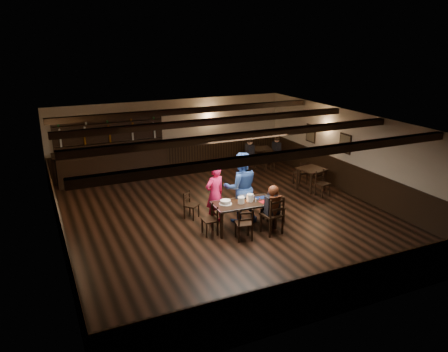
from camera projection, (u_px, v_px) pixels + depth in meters
name	position (u px, v px, depth m)	size (l,w,h in m)	color
ground	(227.00, 217.00, 12.51)	(10.00, 10.00, 0.00)	black
room_shell	(227.00, 158.00, 12.00)	(9.02, 10.02, 2.71)	#BAAE9A
dining_table	(244.00, 205.00, 11.59)	(1.70, 0.91, 0.75)	black
chair_near_left	(245.00, 222.00, 10.96)	(0.47, 0.46, 0.87)	black
chair_near_right	(274.00, 213.00, 11.27)	(0.54, 0.52, 1.03)	black
chair_end_left	(212.00, 217.00, 11.34)	(0.36, 0.38, 0.81)	black
chair_end_right	(274.00, 206.00, 12.02)	(0.44, 0.45, 0.82)	black
chair_far_pushed	(189.00, 203.00, 12.35)	(0.50, 0.50, 0.78)	black
woman_pink	(215.00, 194.00, 11.90)	(0.61, 0.40, 1.67)	#FF1C62
man_blue	(241.00, 187.00, 11.96)	(0.97, 0.75, 1.99)	navy
seated_person	(273.00, 203.00, 11.24)	(0.37, 0.56, 0.90)	black
cake	(225.00, 202.00, 11.45)	(0.34, 0.34, 0.11)	white
plate_stack_a	(241.00, 200.00, 11.49)	(0.18, 0.18, 0.17)	white
plate_stack_b	(250.00, 198.00, 11.61)	(0.17, 0.17, 0.21)	white
tea_light	(242.00, 200.00, 11.69)	(0.05, 0.05, 0.06)	#A5A8AD
salt_shaker	(256.00, 200.00, 11.58)	(0.04, 0.04, 0.10)	silver
pepper_shaker	(260.00, 199.00, 11.67)	(0.04, 0.04, 0.09)	#A5A8AD
drink_glass	(253.00, 197.00, 11.77)	(0.07, 0.07, 0.11)	silver
menu_red	(264.00, 201.00, 11.63)	(0.27, 0.19, 0.00)	maroon
menu_blue	(261.00, 197.00, 11.91)	(0.30, 0.21, 0.00)	navy
bar_counter	(113.00, 161.00, 15.45)	(4.01, 0.70, 2.20)	black
back_table_a	(312.00, 171.00, 14.50)	(0.91, 0.91, 0.75)	black
back_table_b	(261.00, 151.00, 17.05)	(0.89, 0.89, 0.75)	black
bg_patron_left	(250.00, 149.00, 16.49)	(0.27, 0.41, 0.80)	black
bg_patron_right	(277.00, 146.00, 17.12)	(0.24, 0.36, 0.71)	black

